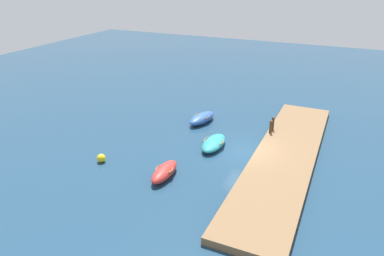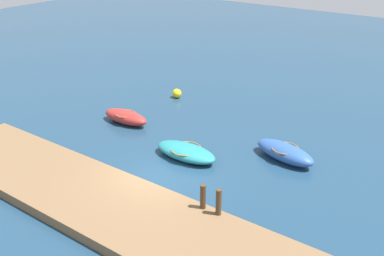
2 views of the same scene
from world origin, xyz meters
name	(u,v)px [view 1 (image 1 of 2)]	position (x,y,z in m)	size (l,w,h in m)	color
ground_plane	(246,152)	(0.00, 0.00, 0.00)	(84.00, 84.00, 0.00)	navy
dock_platform	(285,157)	(0.00, -2.65, 0.21)	(19.39, 3.87, 0.42)	brown
rowboat_blue	(202,118)	(3.61, 4.85, 0.39)	(3.23, 1.81, 0.77)	#2D569E
rowboat_teal	(214,143)	(-0.17, 2.34, 0.33)	(3.12, 1.47, 0.64)	teal
dinghy_red	(164,172)	(-5.16, 3.63, 0.37)	(2.81, 1.13, 0.73)	#B72D28
mooring_post_west	(271,127)	(3.01, -0.97, 0.91)	(0.21, 0.21, 0.98)	#47331E
mooring_post_mid_west	(273,123)	(3.68, -0.97, 0.94)	(0.21, 0.21, 1.03)	#47331E
marker_buoy	(101,158)	(-5.23, 8.32, 0.29)	(0.57, 0.57, 0.57)	yellow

